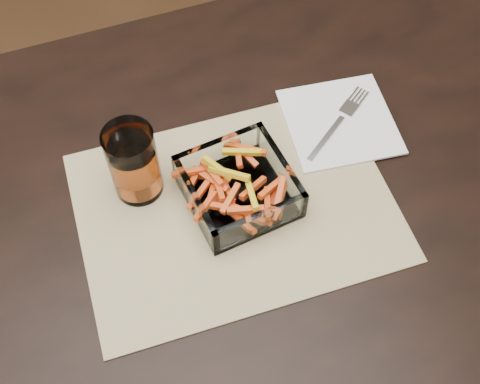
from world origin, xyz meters
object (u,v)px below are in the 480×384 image
Objects in this scene: dining_table at (186,264)px; tumbler at (134,165)px; fork at (339,121)px; glass_bowl at (239,188)px.

tumbler reaches higher than dining_table.
fork reaches higher than dining_table.
tumbler is at bearing 152.63° from glass_bowl.
dining_table is at bearing -161.30° from glass_bowl.
tumbler is (-0.13, 0.07, 0.03)m from glass_bowl.
glass_bowl is 1.27× the size of tumbler.
fork is (0.33, 0.01, -0.05)m from tumbler.
tumbler is 0.33m from fork.
glass_bowl is 0.15m from tumbler.
glass_bowl is at bearing 18.70° from dining_table.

